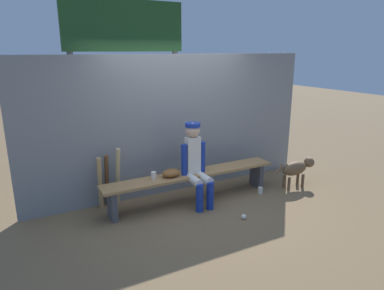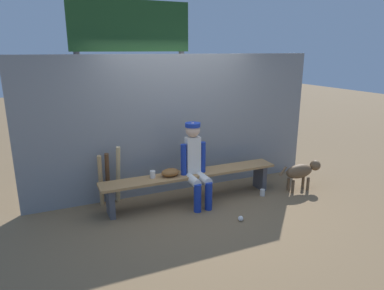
% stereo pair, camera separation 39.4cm
% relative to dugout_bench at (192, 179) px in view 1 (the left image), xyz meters
% --- Properties ---
extents(ground_plane, '(30.00, 30.00, 0.00)m').
position_rel_dugout_bench_xyz_m(ground_plane, '(0.00, 0.00, -0.37)').
color(ground_plane, brown).
extents(chainlink_fence, '(4.95, 0.03, 2.26)m').
position_rel_dugout_bench_xyz_m(chainlink_fence, '(0.00, 0.53, 0.75)').
color(chainlink_fence, gray).
rests_on(chainlink_fence, ground_plane).
extents(dugout_bench, '(2.85, 0.36, 0.47)m').
position_rel_dugout_bench_xyz_m(dugout_bench, '(0.00, 0.00, 0.00)').
color(dugout_bench, '#AD7F4C').
rests_on(dugout_bench, ground_plane).
extents(player_seated, '(0.41, 0.55, 1.26)m').
position_rel_dugout_bench_xyz_m(player_seated, '(0.01, -0.11, 0.31)').
color(player_seated, silver).
rests_on(player_seated, ground_plane).
extents(baseball_glove, '(0.28, 0.20, 0.12)m').
position_rel_dugout_bench_xyz_m(baseball_glove, '(-0.36, 0.00, 0.16)').
color(baseball_glove, brown).
rests_on(baseball_glove, dugout_bench).
extents(bat_wood_natural, '(0.08, 0.24, 0.94)m').
position_rel_dugout_bench_xyz_m(bat_wood_natural, '(-1.07, 0.37, 0.10)').
color(bat_wood_natural, tan).
rests_on(bat_wood_natural, ground_plane).
extents(bat_wood_dark, '(0.08, 0.22, 0.84)m').
position_rel_dugout_bench_xyz_m(bat_wood_dark, '(-1.22, 0.43, 0.05)').
color(bat_wood_dark, brown).
rests_on(bat_wood_dark, ground_plane).
extents(bat_wood_tan, '(0.09, 0.18, 0.83)m').
position_rel_dugout_bench_xyz_m(bat_wood_tan, '(-1.33, 0.38, 0.04)').
color(bat_wood_tan, tan).
rests_on(bat_wood_tan, ground_plane).
extents(baseball, '(0.07, 0.07, 0.07)m').
position_rel_dugout_bench_xyz_m(baseball, '(0.36, -0.89, -0.34)').
color(baseball, white).
rests_on(baseball, ground_plane).
extents(cup_on_ground, '(0.08, 0.08, 0.11)m').
position_rel_dugout_bench_xyz_m(cup_on_ground, '(1.14, -0.28, -0.32)').
color(cup_on_ground, silver).
rests_on(cup_on_ground, ground_plane).
extents(cup_on_bench, '(0.08, 0.08, 0.11)m').
position_rel_dugout_bench_xyz_m(cup_on_bench, '(-0.62, 0.04, 0.15)').
color(cup_on_bench, silver).
rests_on(cup_on_bench, dugout_bench).
extents(scoreboard, '(2.37, 0.27, 3.37)m').
position_rel_dugout_bench_xyz_m(scoreboard, '(-0.42, 1.49, 2.00)').
color(scoreboard, '#3F3F42').
rests_on(scoreboard, ground_plane).
extents(dog, '(0.84, 0.20, 0.49)m').
position_rel_dugout_bench_xyz_m(dog, '(1.89, -0.33, -0.04)').
color(dog, brown).
rests_on(dog, ground_plane).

